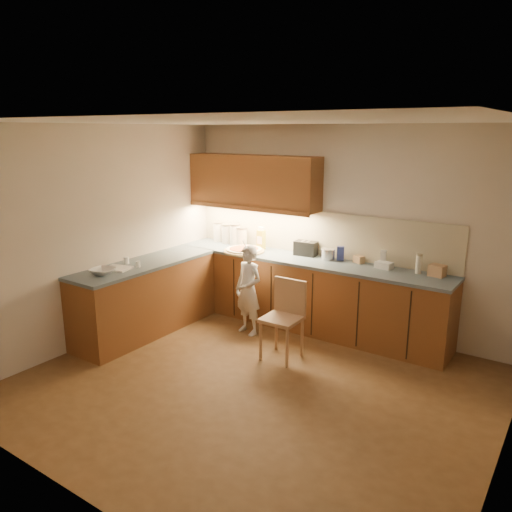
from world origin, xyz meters
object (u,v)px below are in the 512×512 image
object	(u,v)px
pizza_on_board	(244,250)
wooden_chair	(285,313)
oil_jug	(261,239)
child	(248,290)
toaster	(306,248)

from	to	relation	value
pizza_on_board	wooden_chair	size ratio (longest dim) A/B	0.62
oil_jug	child	bearing A→B (deg)	-67.89
oil_jug	pizza_on_board	bearing A→B (deg)	-110.32
wooden_chair	oil_jug	xyz separation A→B (m)	(-1.03, 1.05, 0.54)
wooden_chair	pizza_on_board	bearing A→B (deg)	144.21
toaster	pizza_on_board	bearing A→B (deg)	-163.59
child	oil_jug	bearing A→B (deg)	124.67
oil_jug	toaster	size ratio (longest dim) A/B	1.02
wooden_chair	toaster	world-z (taller)	toaster
pizza_on_board	toaster	xyz separation A→B (m)	(0.78, 0.31, 0.07)
wooden_chair	toaster	distance (m)	1.24
pizza_on_board	child	world-z (taller)	child
wooden_chair	oil_jug	size ratio (longest dim) A/B	2.87
wooden_chair	oil_jug	world-z (taller)	oil_jug
pizza_on_board	oil_jug	size ratio (longest dim) A/B	1.77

